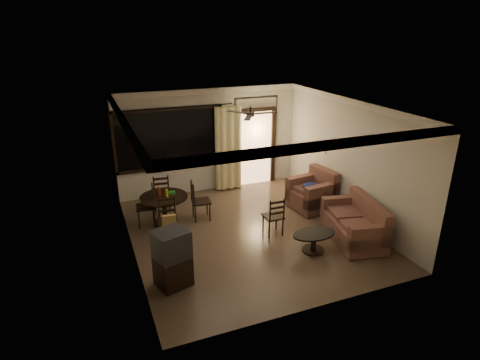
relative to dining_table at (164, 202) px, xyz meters
name	(u,v)px	position (x,y,z in m)	size (l,w,h in m)	color
ground	(249,232)	(1.63, -1.13, -0.54)	(5.50, 5.50, 0.00)	#7F6651
room_shell	(244,131)	(2.23, 0.64, 1.29)	(5.50, 6.70, 5.50)	beige
dining_table	(164,202)	(0.00, 0.00, 0.00)	(1.08, 1.08, 0.90)	black
dining_chair_west	(147,213)	(-0.40, 0.09, -0.25)	(0.46, 0.46, 0.95)	black
dining_chair_east	(201,208)	(0.83, -0.09, -0.25)	(0.46, 0.46, 0.95)	black
dining_chair_south	(169,228)	(-0.09, -0.85, -0.23)	(0.46, 0.51, 0.95)	black
dining_chair_north	(162,199)	(0.08, 0.78, -0.25)	(0.46, 0.46, 0.95)	black
tv_cabinet	(172,258)	(-0.36, -2.40, -0.01)	(0.67, 0.64, 1.06)	black
sofa	(356,224)	(3.63, -2.24, -0.19)	(1.19, 1.77, 0.87)	#42201E
armchair	(314,193)	(3.64, -0.52, -0.14)	(1.06, 1.06, 0.96)	#42201E
coffee_table	(314,239)	(2.54, -2.34, -0.27)	(0.92, 0.55, 0.41)	black
side_chair	(273,223)	(2.09, -1.40, -0.27)	(0.40, 0.40, 0.90)	black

